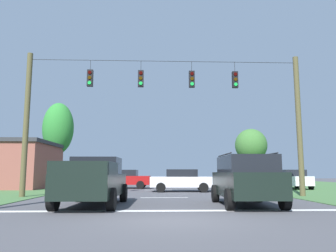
% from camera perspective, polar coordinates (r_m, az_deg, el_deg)
% --- Properties ---
extents(ground_plane, '(120.00, 120.00, 0.00)m').
position_cam_1_polar(ground_plane, '(9.72, 0.76, -15.82)').
color(ground_plane, '#47474C').
extents(stop_bar_stripe, '(12.68, 0.45, 0.01)m').
position_cam_1_polar(stop_bar_stripe, '(11.92, 0.17, -14.34)').
color(stop_bar_stripe, white).
rests_on(stop_bar_stripe, ground).
extents(lane_dash_0, '(2.50, 0.15, 0.01)m').
position_cam_1_polar(lane_dash_0, '(17.89, -0.69, -12.19)').
color(lane_dash_0, white).
rests_on(lane_dash_0, ground).
extents(lane_dash_1, '(2.50, 0.15, 0.01)m').
position_cam_1_polar(lane_dash_1, '(25.41, -1.19, -10.92)').
color(lane_dash_1, white).
rests_on(lane_dash_1, ground).
extents(lane_dash_2, '(2.50, 0.15, 0.01)m').
position_cam_1_polar(lane_dash_2, '(32.41, -1.44, -10.26)').
color(lane_dash_2, white).
rests_on(lane_dash_2, ground).
extents(lane_dash_3, '(2.50, 0.15, 0.01)m').
position_cam_1_polar(lane_dash_3, '(39.72, -1.61, -9.83)').
color(lane_dash_3, white).
rests_on(lane_dash_3, ground).
extents(overhead_signal_span, '(15.57, 0.31, 8.00)m').
position_cam_1_polar(overhead_signal_span, '(18.61, -0.55, 1.80)').
color(overhead_signal_span, brown).
rests_on(overhead_signal_span, ground).
extents(pickup_truck, '(2.38, 5.45, 1.95)m').
position_cam_1_polar(pickup_truck, '(13.94, -12.57, -9.25)').
color(pickup_truck, black).
rests_on(pickup_truck, ground).
extents(suv_black, '(2.32, 4.85, 2.05)m').
position_cam_1_polar(suv_black, '(13.87, 13.17, -8.85)').
color(suv_black, black).
rests_on(suv_black, ground).
extents(distant_car_crossing_white, '(4.39, 2.21, 1.52)m').
position_cam_1_polar(distant_car_crossing_white, '(23.23, 2.38, -9.26)').
color(distant_car_crossing_white, silver).
rests_on(distant_car_crossing_white, ground).
extents(distant_car_oncoming, '(4.40, 2.23, 1.52)m').
position_cam_1_polar(distant_car_oncoming, '(28.01, -7.50, -8.96)').
color(distant_car_oncoming, maroon).
rests_on(distant_car_oncoming, ground).
extents(distant_car_far_parked, '(2.18, 4.38, 1.52)m').
position_cam_1_polar(distant_car_far_parked, '(28.45, 20.50, -8.52)').
color(distant_car_far_parked, silver).
rests_on(distant_car_far_parked, ground).
extents(tree_roadside_right, '(3.52, 3.52, 6.12)m').
position_cam_1_polar(tree_roadside_right, '(38.15, 14.07, -3.25)').
color(tree_roadside_right, brown).
rests_on(tree_roadside_right, ground).
extents(tree_roadside_far_right, '(2.95, 2.95, 8.08)m').
position_cam_1_polar(tree_roadside_far_right, '(34.11, -18.34, -0.43)').
color(tree_roadside_far_right, brown).
rests_on(tree_roadside_far_right, ground).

